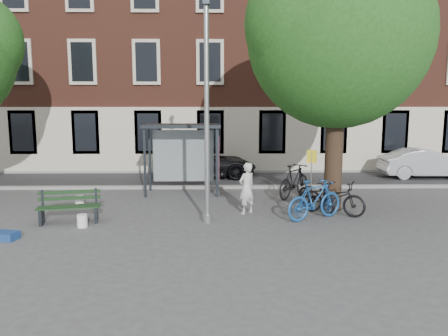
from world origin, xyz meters
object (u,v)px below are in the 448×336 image
object	(u,v)px
painter	(247,188)
car_dark	(206,163)
bus_shelter	(193,143)
bench	(69,208)
bike_b	(315,200)
bike_c	(316,195)
notice_sign	(311,166)
bike_d	(294,181)
bike_a	(333,197)
lamppost	(207,125)
car_silver	(425,163)

from	to	relation	value
painter	car_dark	world-z (taller)	painter
bus_shelter	car_dark	xyz separation A→B (m)	(0.41, 3.63, -1.28)
bus_shelter	bench	xyz separation A→B (m)	(-3.35, -4.02, -1.51)
bike_b	painter	bearing A→B (deg)	40.57
bike_c	notice_sign	distance (m)	1.01
bike_d	bike_a	bearing A→B (deg)	146.37
bike_d	notice_sign	xyz separation A→B (m)	(0.32, -1.34, 0.74)
bike_a	bike_b	bearing A→B (deg)	163.21
lamppost	bus_shelter	xyz separation A→B (m)	(-0.61, 4.11, -0.87)
lamppost	bus_shelter	distance (m)	4.24
lamppost	car_silver	xyz separation A→B (m)	(9.84, 7.36, -2.12)
bench	bike_d	bearing A→B (deg)	13.03
lamppost	painter	xyz separation A→B (m)	(1.20, 1.00, -1.99)
lamppost	bike_a	size ratio (longest dim) A/B	3.02
bench	bike_b	distance (m)	7.11
bench	car_silver	bearing A→B (deg)	16.73
bike_b	car_dark	world-z (taller)	car_dark
lamppost	bike_d	world-z (taller)	lamppost
bike_d	notice_sign	size ratio (longest dim) A/B	1.09
bench	car_dark	world-z (taller)	car_dark
painter	bike_d	bearing A→B (deg)	-167.50
notice_sign	bench	bearing A→B (deg)	-141.71
car_silver	notice_sign	bearing A→B (deg)	130.90
bike_c	bike_d	bearing A→B (deg)	79.03
bike_b	lamppost	bearing A→B (deg)	66.11
lamppost	bike_a	world-z (taller)	lamppost
painter	bike_c	bearing A→B (deg)	151.43
bike_d	notice_sign	world-z (taller)	notice_sign
bus_shelter	lamppost	bearing A→B (deg)	-81.57
lamppost	painter	distance (m)	2.53
bike_d	car_dark	xyz separation A→B (m)	(-3.27, 4.51, 0.03)
bike_c	bike_d	distance (m)	1.92
painter	bus_shelter	bearing A→B (deg)	-97.32
bench	bike_a	world-z (taller)	bike_a
bench	bike_a	size ratio (longest dim) A/B	0.89
bus_shelter	car_silver	world-z (taller)	bus_shelter
car_dark	car_silver	xyz separation A→B (m)	(10.03, -0.38, 0.03)
car_dark	bus_shelter	bearing A→B (deg)	171.92
painter	car_dark	size ratio (longest dim) A/B	0.35
lamppost	bike_c	xyz separation A→B (m)	(3.44, 1.35, -2.28)
notice_sign	car_silver	bearing A→B (deg)	64.71
bike_b	bike_c	xyz separation A→B (m)	(0.29, 1.10, -0.10)
painter	bike_d	size ratio (longest dim) A/B	0.78
bike_b	bike_d	xyz separation A→B (m)	(-0.08, 2.98, 0.02)
bus_shelter	notice_sign	xyz separation A→B (m)	(3.99, -2.21, -0.56)
bus_shelter	car_dark	world-z (taller)	bus_shelter
bench	notice_sign	distance (m)	7.62
car_dark	car_silver	bearing A→B (deg)	-93.77
lamppost	car_dark	size ratio (longest dim) A/B	1.33
lamppost	notice_sign	distance (m)	4.14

